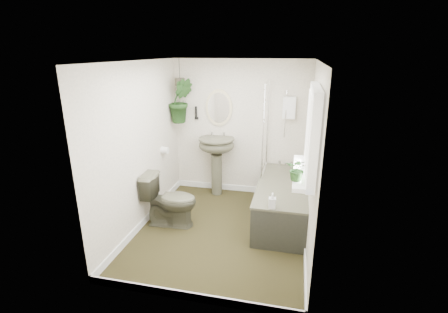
# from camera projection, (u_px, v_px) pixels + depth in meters

# --- Properties ---
(floor) EXTENTS (2.30, 2.80, 0.02)m
(floor) POSITION_uv_depth(u_px,v_px,m) (222.00, 231.00, 4.59)
(floor) COLOR black
(floor) RESTS_ON ground
(ceiling) EXTENTS (2.30, 2.80, 0.02)m
(ceiling) POSITION_uv_depth(u_px,v_px,m) (221.00, 60.00, 3.87)
(ceiling) COLOR white
(ceiling) RESTS_ON ground
(wall_back) EXTENTS (2.30, 0.02, 2.30)m
(wall_back) POSITION_uv_depth(u_px,v_px,m) (240.00, 129.00, 5.54)
(wall_back) COLOR #EFE4CA
(wall_back) RESTS_ON ground
(wall_front) EXTENTS (2.30, 0.02, 2.30)m
(wall_front) POSITION_uv_depth(u_px,v_px,m) (186.00, 199.00, 2.92)
(wall_front) COLOR #EFE4CA
(wall_front) RESTS_ON ground
(wall_left) EXTENTS (0.02, 2.80, 2.30)m
(wall_left) POSITION_uv_depth(u_px,v_px,m) (140.00, 147.00, 4.47)
(wall_left) COLOR #EFE4CA
(wall_left) RESTS_ON ground
(wall_right) EXTENTS (0.02, 2.80, 2.30)m
(wall_right) POSITION_uv_depth(u_px,v_px,m) (313.00, 159.00, 3.99)
(wall_right) COLOR #EFE4CA
(wall_right) RESTS_ON ground
(skirting) EXTENTS (2.30, 2.80, 0.10)m
(skirting) POSITION_uv_depth(u_px,v_px,m) (222.00, 227.00, 4.57)
(skirting) COLOR white
(skirting) RESTS_ON floor
(bathtub) EXTENTS (0.72, 1.72, 0.58)m
(bathtub) POSITION_uv_depth(u_px,v_px,m) (282.00, 202.00, 4.79)
(bathtub) COLOR #4B4B39
(bathtub) RESTS_ON floor
(bath_screen) EXTENTS (0.04, 0.72, 1.40)m
(bath_screen) POSITION_uv_depth(u_px,v_px,m) (266.00, 128.00, 5.01)
(bath_screen) COLOR silver
(bath_screen) RESTS_ON bathtub
(shower_box) EXTENTS (0.20, 0.10, 0.35)m
(shower_box) POSITION_uv_depth(u_px,v_px,m) (289.00, 108.00, 5.18)
(shower_box) COLOR white
(shower_box) RESTS_ON wall_back
(oval_mirror) EXTENTS (0.46, 0.03, 0.62)m
(oval_mirror) POSITION_uv_depth(u_px,v_px,m) (219.00, 108.00, 5.47)
(oval_mirror) COLOR beige
(oval_mirror) RESTS_ON wall_back
(wall_sconce) EXTENTS (0.04, 0.04, 0.22)m
(wall_sconce) POSITION_uv_depth(u_px,v_px,m) (196.00, 113.00, 5.57)
(wall_sconce) COLOR black
(wall_sconce) RESTS_ON wall_back
(toilet_roll_holder) EXTENTS (0.11, 0.11, 0.11)m
(toilet_roll_holder) POSITION_uv_depth(u_px,v_px,m) (165.00, 150.00, 5.19)
(toilet_roll_holder) COLOR white
(toilet_roll_holder) RESTS_ON wall_left
(window_recess) EXTENTS (0.08, 1.00, 0.90)m
(window_recess) POSITION_uv_depth(u_px,v_px,m) (313.00, 133.00, 3.20)
(window_recess) COLOR white
(window_recess) RESTS_ON wall_right
(window_sill) EXTENTS (0.18, 1.00, 0.04)m
(window_sill) POSITION_uv_depth(u_px,v_px,m) (302.00, 172.00, 3.34)
(window_sill) COLOR white
(window_sill) RESTS_ON wall_right
(window_blinds) EXTENTS (0.01, 0.86, 0.76)m
(window_blinds) POSITION_uv_depth(u_px,v_px,m) (308.00, 132.00, 3.21)
(window_blinds) COLOR white
(window_blinds) RESTS_ON wall_right
(toilet) EXTENTS (0.78, 0.48, 0.77)m
(toilet) POSITION_uv_depth(u_px,v_px,m) (170.00, 200.00, 4.64)
(toilet) COLOR #4B4B39
(toilet) RESTS_ON floor
(pedestal_sink) EXTENTS (0.67, 0.60, 1.02)m
(pedestal_sink) POSITION_uv_depth(u_px,v_px,m) (217.00, 166.00, 5.61)
(pedestal_sink) COLOR #4B4B39
(pedestal_sink) RESTS_ON floor
(sill_plant) EXTENTS (0.24, 0.23, 0.23)m
(sill_plant) POSITION_uv_depth(u_px,v_px,m) (298.00, 169.00, 3.03)
(sill_plant) COLOR black
(sill_plant) RESTS_ON window_sill
(hanging_plant) EXTENTS (0.49, 0.45, 0.73)m
(hanging_plant) POSITION_uv_depth(u_px,v_px,m) (181.00, 101.00, 5.37)
(hanging_plant) COLOR black
(hanging_plant) RESTS_ON ceiling
(soap_bottle) EXTENTS (0.09, 0.09, 0.19)m
(soap_bottle) POSITION_uv_depth(u_px,v_px,m) (272.00, 200.00, 3.96)
(soap_bottle) COLOR black
(soap_bottle) RESTS_ON bathtub
(hanging_pot) EXTENTS (0.16, 0.16, 0.12)m
(hanging_pot) POSITION_uv_depth(u_px,v_px,m) (180.00, 82.00, 5.28)
(hanging_pot) COLOR #433E30
(hanging_pot) RESTS_ON ceiling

